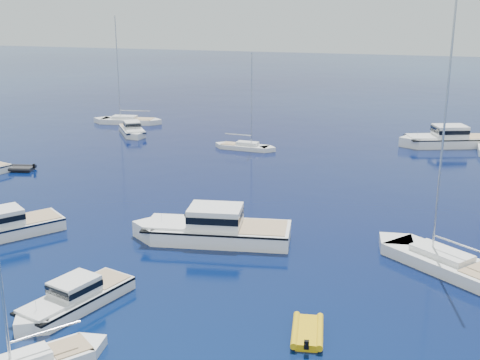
% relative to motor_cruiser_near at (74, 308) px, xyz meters
% --- Properties ---
extents(ground, '(400.00, 400.00, 0.00)m').
position_rel_motor_cruiser_near_xyz_m(ground, '(3.54, -2.94, 0.00)').
color(ground, '#082450').
rests_on(ground, ground).
extents(motor_cruiser_near, '(4.63, 8.70, 2.19)m').
position_rel_motor_cruiser_near_xyz_m(motor_cruiser_near, '(0.00, 0.00, 0.00)').
color(motor_cruiser_near, silver).
rests_on(motor_cruiser_near, ground).
extents(motor_cruiser_centre, '(13.08, 6.10, 3.30)m').
position_rel_motor_cruiser_near_xyz_m(motor_cruiser_centre, '(3.79, 12.15, 0.00)').
color(motor_cruiser_centre, white).
rests_on(motor_cruiser_centre, ground).
extents(motor_cruiser_distant, '(13.06, 8.16, 3.29)m').
position_rel_motor_cruiser_near_xyz_m(motor_cruiser_distant, '(20.05, 50.21, 0.00)').
color(motor_cruiser_distant, silver).
rests_on(motor_cruiser_distant, ground).
extents(motor_cruiser_horizon, '(7.28, 8.42, 2.25)m').
position_rel_motor_cruiser_near_xyz_m(motor_cruiser_horizon, '(-19.95, 44.33, 0.00)').
color(motor_cruiser_horizon, white).
rests_on(motor_cruiser_horizon, ground).
extents(sailboat_mid_r, '(11.64, 9.67, 17.80)m').
position_rel_motor_cruiser_near_xyz_m(sailboat_mid_r, '(20.15, 12.16, 0.00)').
color(sailboat_mid_r, silver).
rests_on(sailboat_mid_r, ground).
extents(sailboat_centre, '(8.19, 2.55, 11.88)m').
position_rel_motor_cruiser_near_xyz_m(sailboat_centre, '(-2.93, 40.73, 0.00)').
color(sailboat_centre, silver).
rests_on(sailboat_centre, ground).
extents(sailboat_far_l, '(11.11, 4.58, 15.87)m').
position_rel_motor_cruiser_near_xyz_m(sailboat_far_l, '(-24.39, 51.15, 0.00)').
color(sailboat_far_l, silver).
rests_on(sailboat_far_l, ground).
extents(tender_yellow, '(2.54, 3.81, 0.95)m').
position_rel_motor_cruiser_near_xyz_m(tender_yellow, '(13.27, 1.22, 0.00)').
color(tender_yellow, gold).
rests_on(tender_yellow, ground).
extents(tender_grey_far, '(4.57, 3.16, 0.95)m').
position_rel_motor_cruiser_near_xyz_m(tender_grey_far, '(-22.77, 23.91, 0.00)').
color(tender_grey_far, black).
rests_on(tender_grey_far, ground).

